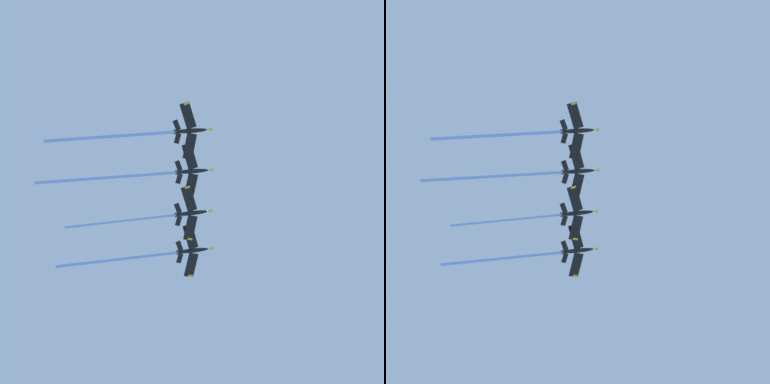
{
  "view_description": "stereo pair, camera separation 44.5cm",
  "coord_description": "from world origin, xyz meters",
  "views": [
    {
      "loc": [
        -26.55,
        18.53,
        2.0
      ],
      "look_at": [
        -5.79,
        -4.22,
        179.12
      ],
      "focal_mm": 47.63,
      "sensor_mm": 36.0,
      "label": 1
    },
    {
      "loc": [
        -26.22,
        18.83,
        2.0
      ],
      "look_at": [
        -5.79,
        -4.22,
        179.12
      ],
      "focal_mm": 47.63,
      "sensor_mm": 36.0,
      "label": 2
    }
  ],
  "objects": [
    {
      "name": "jet_far_left",
      "position": [
        18.25,
        -11.67,
        174.68
      ],
      "size": [
        41.43,
        38.0,
        18.25
      ],
      "color": "black"
    },
    {
      "name": "jet_centre",
      "position": [
        0.23,
        10.58,
        174.93
      ],
      "size": [
        45.57,
        41.15,
        19.67
      ],
      "color": "black"
    },
    {
      "name": "jet_inner_left",
      "position": [
        5.6,
        -4.42,
        175.74
      ],
      "size": [
        38.91,
        34.88,
        16.72
      ],
      "color": "black"
    },
    {
      "name": "jet_inner_right",
      "position": [
        -9.37,
        20.63,
        175.44
      ],
      "size": [
        43.41,
        38.21,
        17.42
      ],
      "color": "black"
    }
  ]
}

